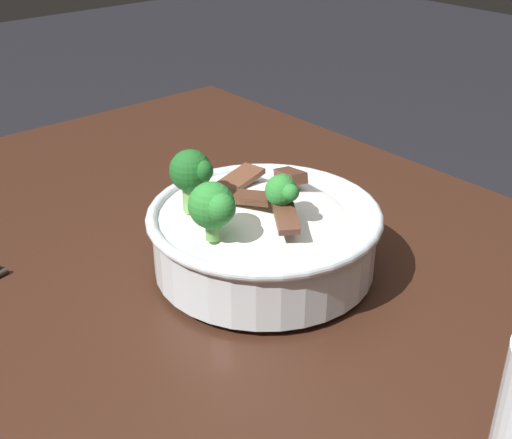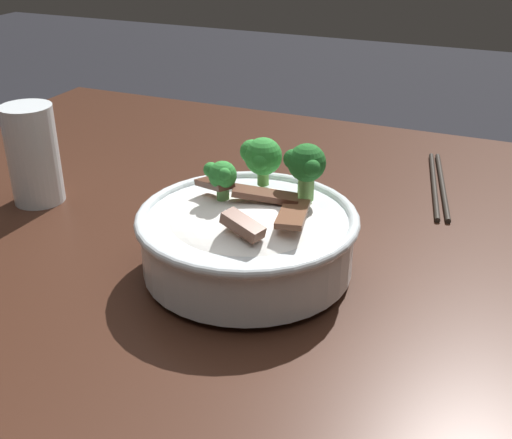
{
  "view_description": "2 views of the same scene",
  "coord_description": "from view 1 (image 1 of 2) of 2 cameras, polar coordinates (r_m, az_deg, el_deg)",
  "views": [
    {
      "loc": [
        0.41,
        -0.3,
        1.16
      ],
      "look_at": [
        -0.09,
        0.13,
        0.8
      ],
      "focal_mm": 47.69,
      "sensor_mm": 36.0,
      "label": 1
    },
    {
      "loc": [
        -0.3,
        0.67,
        1.14
      ],
      "look_at": [
        -0.04,
        0.06,
        0.81
      ],
      "focal_mm": 45.19,
      "sensor_mm": 36.0,
      "label": 2
    }
  ],
  "objects": [
    {
      "name": "rice_bowl",
      "position": [
        0.7,
        0.55,
        -0.99
      ],
      "size": [
        0.24,
        0.24,
        0.14
      ],
      "color": "silver",
      "rests_on": "dining_table"
    },
    {
      "name": "dining_table",
      "position": [
        0.72,
        -3.32,
        -16.24
      ],
      "size": [
        1.23,
        0.93,
        0.76
      ],
      "color": "#381E14",
      "rests_on": "ground"
    }
  ]
}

